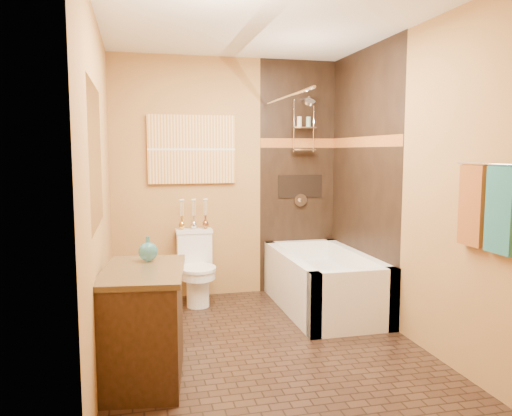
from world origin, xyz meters
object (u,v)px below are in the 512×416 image
object	(u,v)px
sunset_painting	(192,149)
toilet	(196,267)
vanity	(143,324)
bathtub	(323,287)

from	to	relation	value
sunset_painting	toilet	size ratio (longest dim) A/B	1.23
sunset_painting	toilet	world-z (taller)	sunset_painting
sunset_painting	vanity	xyz separation A→B (m)	(-0.55, -1.86, -1.17)
bathtub	vanity	size ratio (longest dim) A/B	1.64
sunset_painting	bathtub	xyz separation A→B (m)	(1.18, -0.73, -1.33)
sunset_painting	toilet	bearing A→B (deg)	-90.00
sunset_painting	vanity	bearing A→B (deg)	-106.36
bathtub	vanity	xyz separation A→B (m)	(-1.72, -1.14, 0.16)
toilet	vanity	size ratio (longest dim) A/B	0.80
toilet	sunset_painting	bearing A→B (deg)	89.67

